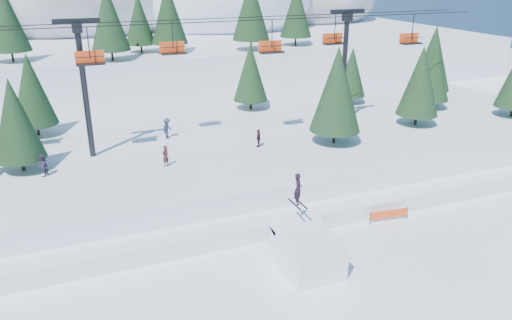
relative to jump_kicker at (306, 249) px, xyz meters
name	(u,v)px	position (x,y,z in m)	size (l,w,h in m)	color
ground	(301,286)	(-1.11, -1.59, -1.18)	(160.00, 160.00, 0.00)	white
mid_shelf	(206,156)	(-1.11, 16.41, 0.07)	(70.00, 22.00, 2.50)	white
berm	(248,214)	(-1.11, 6.41, -0.63)	(70.00, 6.00, 1.10)	white
mountain_ridge	(84,8)	(-6.20, 71.78, 8.46)	(119.00, 60.19, 26.46)	white
jump_kicker	(306,249)	(0.00, 0.00, 0.00)	(3.07, 4.32, 5.25)	white
chairlift	(225,58)	(0.82, 16.46, 8.14)	(46.00, 3.21, 10.28)	black
conifer_stand	(212,91)	(-0.21, 17.02, 5.45)	(62.46, 16.33, 8.12)	black
distant_skiers	(190,136)	(-2.52, 15.94, 2.14)	(26.11, 7.30, 1.76)	#342841
banner_near	(389,214)	(7.74, 2.86, -0.64)	(2.85, 0.34, 0.90)	black
banner_far	(394,205)	(8.87, 3.88, -0.64)	(2.85, 0.25, 0.90)	black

